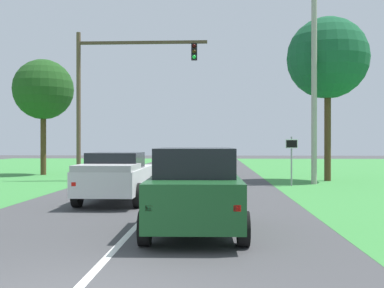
# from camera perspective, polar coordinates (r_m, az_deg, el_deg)

# --- Properties ---
(ground_plane) EXTENTS (120.00, 120.00, 0.00)m
(ground_plane) POSITION_cam_1_polar(r_m,az_deg,el_deg) (17.24, -3.89, -6.86)
(ground_plane) COLOR #424244
(red_suv_near) EXTENTS (2.32, 4.52, 1.98)m
(red_suv_near) POSITION_cam_1_polar(r_m,az_deg,el_deg) (11.15, 0.39, -5.37)
(red_suv_near) COLOR #194C23
(red_suv_near) RESTS_ON ground_plane
(pickup_truck_lead) EXTENTS (2.24, 5.30, 1.76)m
(pickup_truck_lead) POSITION_cam_1_polar(r_m,az_deg,el_deg) (17.14, -9.02, -3.79)
(pickup_truck_lead) COLOR silver
(pickup_truck_lead) RESTS_ON ground_plane
(traffic_light) EXTENTS (7.31, 0.40, 8.27)m
(traffic_light) POSITION_cam_1_polar(r_m,az_deg,el_deg) (27.02, -9.77, 7.19)
(traffic_light) COLOR brown
(traffic_light) RESTS_ON ground_plane
(keep_moving_sign) EXTENTS (0.60, 0.09, 2.40)m
(keep_moving_sign) POSITION_cam_1_polar(r_m,az_deg,el_deg) (23.56, 11.86, -1.22)
(keep_moving_sign) COLOR gray
(keep_moving_sign) RESTS_ON ground_plane
(oak_tree_right) EXTENTS (4.47, 4.47, 9.01)m
(oak_tree_right) POSITION_cam_1_polar(r_m,az_deg,el_deg) (27.55, 15.97, 9.84)
(oak_tree_right) COLOR #4C351E
(oak_tree_right) RESTS_ON ground_plane
(utility_pole_right) EXTENTS (0.28, 0.28, 10.34)m
(utility_pole_right) POSITION_cam_1_polar(r_m,az_deg,el_deg) (25.01, 14.45, 7.19)
(utility_pole_right) COLOR #9E998E
(utility_pole_right) RESTS_ON ground_plane
(extra_tree_1) EXTENTS (3.91, 3.91, 7.54)m
(extra_tree_1) POSITION_cam_1_polar(r_m,az_deg,el_deg) (32.67, -17.42, 6.22)
(extra_tree_1) COLOR #4C351E
(extra_tree_1) RESTS_ON ground_plane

